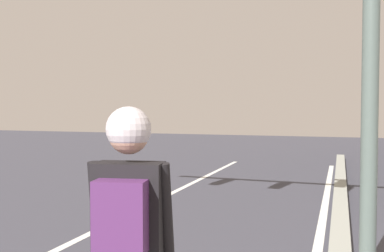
{
  "coord_description": "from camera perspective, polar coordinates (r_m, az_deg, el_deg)",
  "views": [
    {
      "loc": [
        3.39,
        2.81,
        1.67
      ],
      "look_at": [
        1.47,
        8.24,
        1.45
      ],
      "focal_mm": 39.53,
      "sensor_mm": 36.0,
      "label": 1
    }
  ],
  "objects": [
    {
      "name": "skater",
      "position": [
        2.29,
        -8.6,
        -12.48
      ],
      "size": [
        0.44,
        0.61,
        1.6
      ],
      "color": "#374F6E",
      "rests_on": "skateboard"
    }
  ]
}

